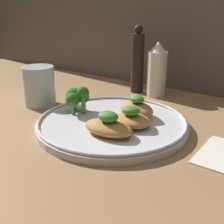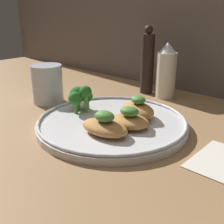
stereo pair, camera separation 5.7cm
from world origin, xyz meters
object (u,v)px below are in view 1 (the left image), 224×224
(pepper_grinder, at_px, (137,62))
(drinking_glass, at_px, (39,86))
(broccoli_bunch, at_px, (77,97))
(plate, at_px, (112,123))
(sauce_bottle, at_px, (157,70))

(pepper_grinder, height_order, drinking_glass, pepper_grinder)
(pepper_grinder, bearing_deg, broccoli_bunch, -90.00)
(plate, height_order, pepper_grinder, pepper_grinder)
(plate, height_order, broccoli_bunch, broccoli_bunch)
(sauce_bottle, height_order, pepper_grinder, pepper_grinder)
(broccoli_bunch, bearing_deg, plate, 1.42)
(plate, xyz_separation_m, broccoli_bunch, (-0.09, -0.00, 0.04))
(plate, height_order, sauce_bottle, sauce_bottle)
(pepper_grinder, bearing_deg, plate, -69.48)
(drinking_glass, bearing_deg, sauce_bottle, 50.46)
(pepper_grinder, distance_m, drinking_glass, 0.28)
(pepper_grinder, xyz_separation_m, drinking_glass, (-0.14, -0.24, -0.04))
(plate, xyz_separation_m, drinking_glass, (-0.23, 0.01, 0.04))
(sauce_bottle, distance_m, pepper_grinder, 0.06)
(plate, bearing_deg, sauce_bottle, 97.16)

